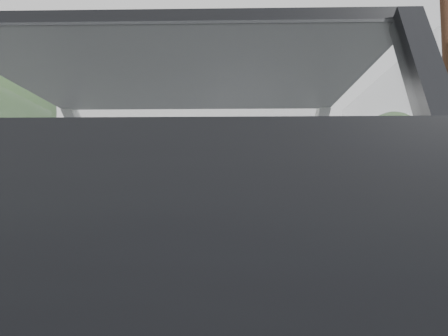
{
  "coord_description": "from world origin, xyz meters",
  "views": [
    {
      "loc": [
        0.24,
        -2.4,
        0.82
      ],
      "look_at": [
        0.17,
        0.56,
        1.07
      ],
      "focal_mm": 35.0,
      "sensor_mm": 36.0,
      "label": 1
    }
  ],
  "objects_px": {
    "highway_sign": "(379,195)",
    "utility_pole": "(448,84)",
    "subject_car": "(191,222)",
    "other_car": "(208,204)",
    "cat": "(248,168)"
  },
  "relations": [
    {
      "from": "highway_sign",
      "to": "utility_pole",
      "type": "xyz_separation_m",
      "value": [
        -0.78,
        -8.81,
        3.02
      ]
    },
    {
      "from": "subject_car",
      "to": "other_car",
      "type": "bearing_deg",
      "value": 93.17
    },
    {
      "from": "highway_sign",
      "to": "utility_pole",
      "type": "bearing_deg",
      "value": -109.96
    },
    {
      "from": "other_car",
      "to": "highway_sign",
      "type": "xyz_separation_m",
      "value": [
        8.13,
        3.98,
        0.47
      ]
    },
    {
      "from": "subject_car",
      "to": "utility_pole",
      "type": "distance_m",
      "value": 12.68
    },
    {
      "from": "subject_car",
      "to": "other_car",
      "type": "height_order",
      "value": "other_car"
    },
    {
      "from": "subject_car",
      "to": "highway_sign",
      "type": "bearing_deg",
      "value": 69.08
    },
    {
      "from": "cat",
      "to": "highway_sign",
      "type": "height_order",
      "value": "highway_sign"
    },
    {
      "from": "cat",
      "to": "highway_sign",
      "type": "xyz_separation_m",
      "value": [
        6.96,
        18.43,
        0.23
      ]
    },
    {
      "from": "cat",
      "to": "other_car",
      "type": "height_order",
      "value": "other_car"
    },
    {
      "from": "highway_sign",
      "to": "other_car",
      "type": "bearing_deg",
      "value": -168.83
    },
    {
      "from": "subject_car",
      "to": "highway_sign",
      "type": "relative_size",
      "value": 1.53
    },
    {
      "from": "cat",
      "to": "utility_pole",
      "type": "height_order",
      "value": "utility_pole"
    },
    {
      "from": "subject_car",
      "to": "utility_pole",
      "type": "relative_size",
      "value": 0.46
    },
    {
      "from": "other_car",
      "to": "highway_sign",
      "type": "distance_m",
      "value": 9.06
    }
  ]
}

